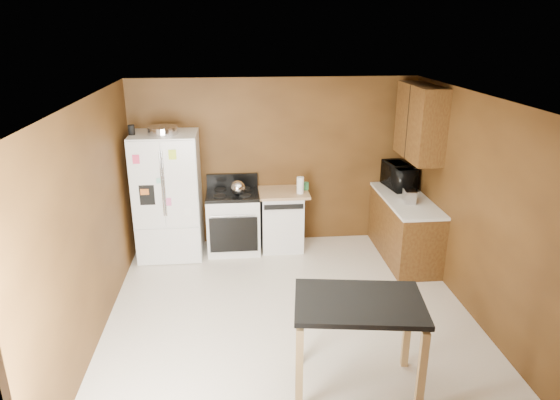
{
  "coord_description": "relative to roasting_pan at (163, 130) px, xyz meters",
  "views": [
    {
      "loc": [
        -0.59,
        -4.96,
        3.21
      ],
      "look_at": [
        -0.05,
        0.85,
        1.15
      ],
      "focal_mm": 32.0,
      "sensor_mm": 36.0,
      "label": 1
    }
  ],
  "objects": [
    {
      "name": "wall_left",
      "position": [
        -0.55,
        -1.82,
        -0.6
      ],
      "size": [
        0.0,
        4.5,
        4.5
      ],
      "primitive_type": "plane",
      "rotation": [
        1.57,
        0.0,
        1.57
      ],
      "color": "brown",
      "rests_on": "ground"
    },
    {
      "name": "green_canister",
      "position": [
        1.99,
        0.18,
        -0.91
      ],
      "size": [
        0.11,
        0.11,
        0.11
      ],
      "primitive_type": "cylinder",
      "rotation": [
        0.0,
        0.0,
        -0.19
      ],
      "color": "#3B995A",
      "rests_on": "dishwasher"
    },
    {
      "name": "microwave",
      "position": [
        3.38,
        0.12,
        -0.79
      ],
      "size": [
        0.49,
        0.65,
        0.33
      ],
      "primitive_type": "imported",
      "rotation": [
        0.0,
        0.0,
        1.71
      ],
      "color": "black",
      "rests_on": "right_cabinets"
    },
    {
      "name": "ceiling",
      "position": [
        1.55,
        -1.82,
        0.65
      ],
      "size": [
        4.5,
        4.5,
        0.0
      ],
      "primitive_type": "plane",
      "rotation": [
        3.14,
        0.0,
        0.0
      ],
      "color": "white",
      "rests_on": "ground"
    },
    {
      "name": "wall_back",
      "position": [
        1.55,
        0.43,
        -0.6
      ],
      "size": [
        4.2,
        0.0,
        4.2
      ],
      "primitive_type": "plane",
      "rotation": [
        1.57,
        0.0,
        0.0
      ],
      "color": "brown",
      "rests_on": "ground"
    },
    {
      "name": "paper_towel",
      "position": [
        1.89,
        0.01,
        -0.84
      ],
      "size": [
        0.11,
        0.11,
        0.24
      ],
      "primitive_type": "cylinder",
      "rotation": [
        0.0,
        0.0,
        -0.01
      ],
      "color": "white",
      "rests_on": "dishwasher"
    },
    {
      "name": "toaster",
      "position": [
        3.33,
        -0.53,
        -0.87
      ],
      "size": [
        0.18,
        0.25,
        0.17
      ],
      "primitive_type": "cube",
      "rotation": [
        0.0,
        0.0,
        -0.13
      ],
      "color": "silver",
      "rests_on": "right_cabinets"
    },
    {
      "name": "kettle",
      "position": [
        0.99,
        -0.01,
        -0.85
      ],
      "size": [
        0.21,
        0.21,
        0.21
      ],
      "primitive_type": "sphere",
      "color": "silver",
      "rests_on": "gas_range"
    },
    {
      "name": "floor",
      "position": [
        1.55,
        -1.82,
        -1.85
      ],
      "size": [
        4.5,
        4.5,
        0.0
      ],
      "primitive_type": "plane",
      "color": "silver",
      "rests_on": "ground"
    },
    {
      "name": "gas_range",
      "position": [
        0.91,
        0.1,
        -1.39
      ],
      "size": [
        0.76,
        0.68,
        1.1
      ],
      "color": "white",
      "rests_on": "ground"
    },
    {
      "name": "roasting_pan",
      "position": [
        0.0,
        0.0,
        0.0
      ],
      "size": [
        0.41,
        0.41,
        0.1
      ],
      "primitive_type": "cylinder",
      "color": "silver",
      "rests_on": "refrigerator"
    },
    {
      "name": "wall_right",
      "position": [
        3.65,
        -1.82,
        -0.6
      ],
      "size": [
        0.0,
        4.5,
        4.5
      ],
      "primitive_type": "plane",
      "rotation": [
        1.57,
        0.0,
        -1.57
      ],
      "color": "brown",
      "rests_on": "ground"
    },
    {
      "name": "pen_cup",
      "position": [
        -0.41,
        -0.01,
        0.01
      ],
      "size": [
        0.09,
        0.09,
        0.13
      ],
      "primitive_type": "cylinder",
      "color": "black",
      "rests_on": "refrigerator"
    },
    {
      "name": "dishwasher",
      "position": [
        1.63,
        0.12,
        -1.4
      ],
      "size": [
        0.78,
        0.63,
        0.89
      ],
      "color": "white",
      "rests_on": "ground"
    },
    {
      "name": "island",
      "position": [
        2.02,
        -3.02,
        -1.09
      ],
      "size": [
        1.23,
        0.91,
        0.91
      ],
      "color": "black",
      "rests_on": "ground"
    },
    {
      "name": "wall_front",
      "position": [
        1.55,
        -4.07,
        -0.6
      ],
      "size": [
        4.2,
        0.0,
        4.2
      ],
      "primitive_type": "plane",
      "rotation": [
        -1.57,
        0.0,
        0.0
      ],
      "color": "brown",
      "rests_on": "ground"
    },
    {
      "name": "refrigerator",
      "position": [
        0.0,
        0.04,
        -0.95
      ],
      "size": [
        0.9,
        0.8,
        1.8
      ],
      "color": "white",
      "rests_on": "ground"
    },
    {
      "name": "right_cabinets",
      "position": [
        3.39,
        -0.34,
        -0.94
      ],
      "size": [
        0.63,
        1.58,
        2.45
      ],
      "color": "brown",
      "rests_on": "ground"
    }
  ]
}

